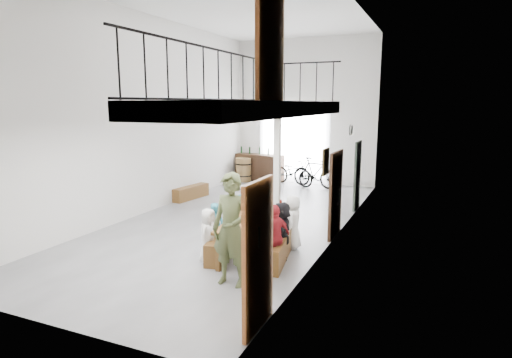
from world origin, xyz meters
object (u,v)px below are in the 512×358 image
at_px(side_bench, 191,192).
at_px(bench_inner, 225,242).
at_px(tasting_table, 255,222).
at_px(host_standing, 232,230).
at_px(bicycle_near, 293,172).
at_px(serving_counter, 259,168).
at_px(oak_barrel, 243,170).

bearing_deg(side_bench, bench_inner, -50.29).
distance_m(tasting_table, host_standing, 1.50).
bearing_deg(bicycle_near, serving_counter, 101.34).
height_order(serving_counter, host_standing, host_standing).
bearing_deg(tasting_table, host_standing, -88.22).
bearing_deg(serving_counter, side_bench, -91.79).
bearing_deg(bicycle_near, tasting_table, -143.21).
xyz_separation_m(tasting_table, bicycle_near, (-1.68, 7.56, -0.21)).
bearing_deg(host_standing, serving_counter, 112.34).
height_order(host_standing, bicycle_near, host_standing).
xyz_separation_m(bench_inner, oak_barrel, (-3.13, 7.61, 0.24)).
height_order(side_bench, serving_counter, serving_counter).
bearing_deg(tasting_table, serving_counter, 106.07).
distance_m(side_bench, serving_counter, 4.02).
bearing_deg(side_bench, bicycle_near, 57.00).
distance_m(oak_barrel, serving_counter, 0.64).
distance_m(side_bench, host_standing, 6.93).
xyz_separation_m(tasting_table, serving_counter, (-3.25, 7.92, -0.18)).
distance_m(tasting_table, oak_barrel, 8.44).
relative_size(side_bench, oak_barrel, 1.60).
relative_size(tasting_table, oak_barrel, 2.59).
bearing_deg(bench_inner, oak_barrel, 101.24).
xyz_separation_m(serving_counter, bicycle_near, (1.57, -0.36, -0.03)).
bearing_deg(bench_inner, bicycle_near, 86.65).
height_order(tasting_table, bicycle_near, bicycle_near).
distance_m(serving_counter, bicycle_near, 1.61).
xyz_separation_m(bench_inner, host_standing, (0.85, -1.40, 0.75)).
distance_m(tasting_table, bicycle_near, 7.75).
height_order(oak_barrel, bicycle_near, bicycle_near).
bearing_deg(side_bench, host_standing, -52.29).
bearing_deg(oak_barrel, tasting_table, -63.45).
distance_m(bench_inner, side_bench, 5.26).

